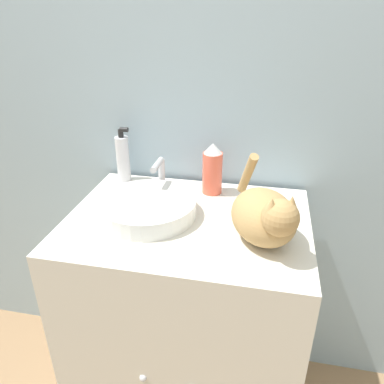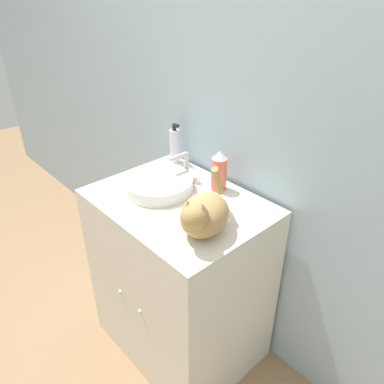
# 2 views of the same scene
# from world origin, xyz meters

# --- Properties ---
(wall_back) EXTENTS (6.00, 0.05, 2.50)m
(wall_back) POSITION_xyz_m (0.00, 0.62, 1.25)
(wall_back) COLOR #9EB7C6
(wall_back) RESTS_ON ground_plane
(vanity_cabinet) EXTENTS (0.78, 0.59, 0.91)m
(vanity_cabinet) POSITION_xyz_m (0.00, 0.29, 0.45)
(vanity_cabinet) COLOR silver
(vanity_cabinet) RESTS_ON ground_plane
(sink_basin) EXTENTS (0.32, 0.32, 0.06)m
(sink_basin) POSITION_xyz_m (-0.13, 0.28, 0.94)
(sink_basin) COLOR white
(sink_basin) RESTS_ON vanity_cabinet
(faucet) EXTENTS (0.17, 0.11, 0.14)m
(faucet) POSITION_xyz_m (-0.13, 0.45, 0.97)
(faucet) COLOR silver
(faucet) RESTS_ON vanity_cabinet
(cat) EXTENTS (0.26, 0.34, 0.23)m
(cat) POSITION_xyz_m (0.24, 0.21, 0.99)
(cat) COLOR tan
(cat) RESTS_ON vanity_cabinet
(soap_bottle) EXTENTS (0.05, 0.05, 0.21)m
(soap_bottle) POSITION_xyz_m (-0.30, 0.53, 1.00)
(soap_bottle) COLOR silver
(soap_bottle) RESTS_ON vanity_cabinet
(spray_bottle) EXTENTS (0.07, 0.07, 0.19)m
(spray_bottle) POSITION_xyz_m (0.05, 0.49, 1.00)
(spray_bottle) COLOR #EF6047
(spray_bottle) RESTS_ON vanity_cabinet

